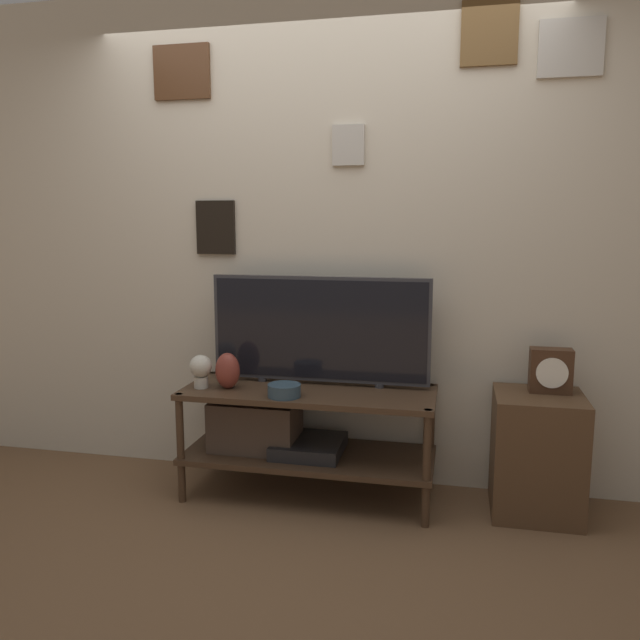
{
  "coord_description": "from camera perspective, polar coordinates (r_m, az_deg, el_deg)",
  "views": [
    {
      "loc": [
        0.74,
        -2.79,
        1.46
      ],
      "look_at": [
        0.06,
        0.3,
        0.96
      ],
      "focal_mm": 35.0,
      "sensor_mm": 36.0,
      "label": 1
    }
  ],
  "objects": [
    {
      "name": "decorative_bust",
      "position": [
        3.36,
        -10.85,
        -4.4
      ],
      "size": [
        0.12,
        0.12,
        0.18
      ],
      "color": "beige",
      "rests_on": "media_console"
    },
    {
      "name": "wall_back",
      "position": [
        3.48,
        0.15,
        7.37
      ],
      "size": [
        6.4,
        0.08,
        2.7
      ],
      "color": "beige",
      "rests_on": "ground_plane"
    },
    {
      "name": "vase_wide_bowl",
      "position": [
        3.16,
        -3.29,
        -6.45
      ],
      "size": [
        0.17,
        0.17,
        0.06
      ],
      "color": "#2D4251",
      "rests_on": "media_console"
    },
    {
      "name": "side_table",
      "position": [
        3.37,
        19.2,
        -11.49
      ],
      "size": [
        0.43,
        0.42,
        0.61
      ],
      "color": "#513823",
      "rests_on": "ground_plane"
    },
    {
      "name": "mantel_clock",
      "position": [
        3.31,
        20.34,
        -4.36
      ],
      "size": [
        0.2,
        0.11,
        0.22
      ],
      "color": "#422819",
      "rests_on": "side_table"
    },
    {
      "name": "media_console",
      "position": [
        3.39,
        -2.98,
        -9.75
      ],
      "size": [
        1.32,
        0.52,
        0.58
      ],
      "color": "#422D1E",
      "rests_on": "ground_plane"
    },
    {
      "name": "ground_plane",
      "position": [
        3.23,
        -2.3,
        -17.78
      ],
      "size": [
        12.0,
        12.0,
        0.0
      ],
      "primitive_type": "plane",
      "color": "brown"
    },
    {
      "name": "television",
      "position": [
        3.33,
        -0.03,
        -0.86
      ],
      "size": [
        1.18,
        0.05,
        0.59
      ],
      "color": "#333338",
      "rests_on": "media_console"
    },
    {
      "name": "vase_urn_stoneware",
      "position": [
        3.32,
        -8.45,
        -4.61
      ],
      "size": [
        0.13,
        0.11,
        0.19
      ],
      "color": "brown",
      "rests_on": "media_console"
    }
  ]
}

